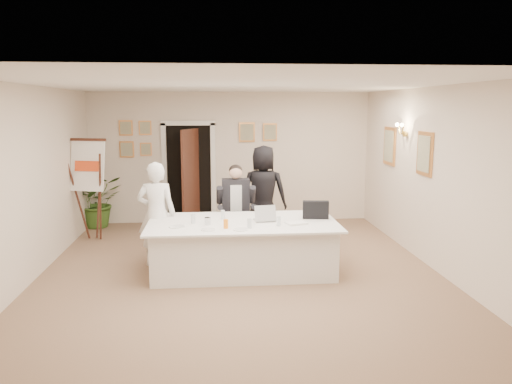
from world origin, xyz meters
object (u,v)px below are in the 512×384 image
object	(u,v)px
standing_woman	(263,192)
laptop_bag	(316,210)
conference_table	(243,246)
oj_glass	(226,224)
seated_man	(236,207)
potted_palm	(98,202)
steel_jug	(208,221)
standing_man	(157,214)
laptop	(265,212)
paper_stack	(296,223)
flip_chart	(92,195)

from	to	relation	value
standing_woman	laptop_bag	xyz separation A→B (m)	(0.63, -1.78, 0.02)
conference_table	oj_glass	distance (m)	0.65
seated_man	potted_palm	bearing A→B (deg)	134.33
standing_woman	steel_jug	distance (m)	2.30
seated_man	standing_man	world-z (taller)	standing_man
standing_woman	laptop	bearing A→B (deg)	98.99
seated_man	steel_jug	distance (m)	1.43
conference_table	laptop_bag	world-z (taller)	laptop_bag
potted_palm	paper_stack	distance (m)	4.95
seated_man	laptop	world-z (taller)	seated_man
oj_glass	steel_jug	size ratio (longest dim) A/B	1.18
laptop	laptop_bag	world-z (taller)	same
standing_man	laptop_bag	size ratio (longest dim) A/B	4.16
seated_man	flip_chart	bearing A→B (deg)	150.96
standing_man	laptop_bag	xyz separation A→B (m)	(2.47, -0.32, 0.09)
conference_table	potted_palm	bearing A→B (deg)	132.29
flip_chart	steel_jug	world-z (taller)	flip_chart
seated_man	flip_chart	world-z (taller)	flip_chart
standing_woman	laptop_bag	size ratio (longest dim) A/B	4.49
potted_palm	laptop_bag	world-z (taller)	potted_palm
laptop	laptop_bag	distance (m)	0.80
standing_man	standing_woman	distance (m)	2.35
paper_stack	oj_glass	size ratio (longest dim) A/B	2.26
potted_palm	paper_stack	xyz separation A→B (m)	(3.63, -3.36, 0.25)
standing_man	oj_glass	world-z (taller)	standing_man
laptop	paper_stack	bearing A→B (deg)	-41.03
conference_table	laptop	bearing A→B (deg)	9.12
oj_glass	laptop_bag	bearing A→B (deg)	19.98
potted_palm	standing_man	bearing A→B (deg)	-60.66
oj_glass	standing_woman	bearing A→B (deg)	71.36
steel_jug	standing_woman	bearing A→B (deg)	63.24
standing_man	flip_chart	bearing A→B (deg)	-48.85
standing_man	potted_palm	bearing A→B (deg)	-59.54
seated_man	oj_glass	bearing A→B (deg)	-108.75
seated_man	paper_stack	size ratio (longest dim) A/B	5.18
laptop	steel_jug	distance (m)	0.89
conference_table	standing_woman	distance (m)	2.02
conference_table	standing_man	size ratio (longest dim) A/B	1.72
potted_palm	steel_jug	bearing A→B (deg)	-54.79
conference_table	standing_woman	size ratio (longest dim) A/B	1.60
potted_palm	laptop_bag	distance (m)	5.02
laptop	oj_glass	bearing A→B (deg)	-151.91
standing_woman	laptop	xyz separation A→B (m)	(-0.17, -1.84, 0.02)
standing_man	steel_jug	distance (m)	1.00
laptop	conference_table	bearing A→B (deg)	-179.60
conference_table	laptop	world-z (taller)	laptop
paper_stack	oj_glass	bearing A→B (deg)	-170.68
standing_woman	laptop	world-z (taller)	standing_woman
standing_woman	potted_palm	bearing A→B (deg)	-5.95
seated_man	paper_stack	distance (m)	1.63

